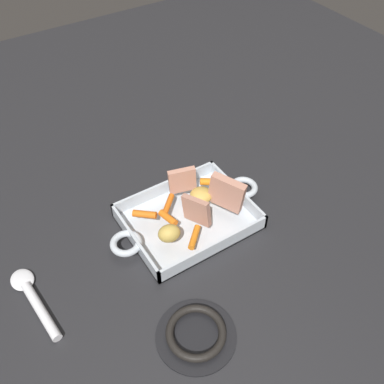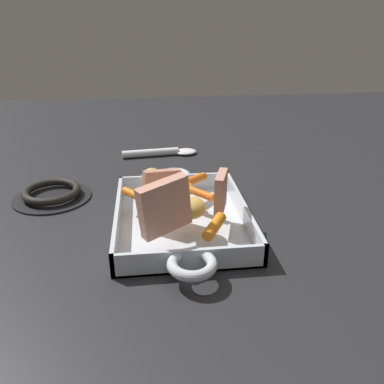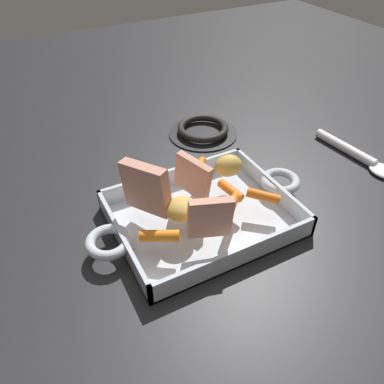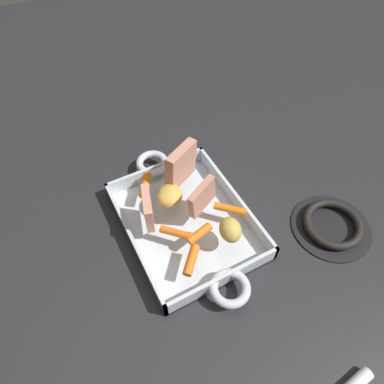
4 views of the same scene
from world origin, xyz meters
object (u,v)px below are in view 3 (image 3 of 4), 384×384
(potato_corner, at_px, (228,166))
(stove_burner_rear, at_px, (203,130))
(roasting_dish, at_px, (202,216))
(baby_carrot_northwest, at_px, (198,170))
(baby_carrot_center_left, at_px, (160,236))
(baby_carrot_long, at_px, (263,196))
(serving_spoon, at_px, (359,156))
(roast_slice_outer, at_px, (191,177))
(roast_slice_thin, at_px, (210,218))
(baby_carrot_short, at_px, (232,207))
(roast_slice_thick, at_px, (146,188))
(potato_golden_large, at_px, (182,209))
(baby_carrot_southwest, at_px, (229,189))

(potato_corner, distance_m, stove_burner_rear, 0.22)
(roasting_dish, xyz_separation_m, baby_carrot_northwest, (0.03, 0.08, 0.03))
(baby_carrot_center_left, bearing_deg, baby_carrot_long, 1.35)
(serving_spoon, bearing_deg, baby_carrot_center_left, -89.21)
(roast_slice_outer, bearing_deg, roast_slice_thin, -101.65)
(roast_slice_outer, distance_m, baby_carrot_short, 0.08)
(roasting_dish, relative_size, baby_carrot_northwest, 6.27)
(roast_slice_thick, bearing_deg, stove_burner_rear, 44.35)
(roast_slice_outer, height_order, baby_carrot_northwest, roast_slice_outer)
(potato_golden_large, relative_size, stove_burner_rear, 0.35)
(roast_slice_outer, xyz_separation_m, baby_carrot_long, (0.10, -0.07, -0.03))
(potato_golden_large, height_order, stove_burner_rear, potato_golden_large)
(roast_slice_thick, relative_size, baby_carrot_long, 1.49)
(roasting_dish, bearing_deg, potato_golden_large, -164.23)
(roast_slice_thick, bearing_deg, potato_golden_large, -48.56)
(roast_slice_thick, xyz_separation_m, baby_carrot_long, (0.18, -0.07, -0.03))
(baby_carrot_southwest, bearing_deg, roasting_dish, -175.26)
(roast_slice_thin, xyz_separation_m, stove_burner_rear, (0.17, 0.32, -0.06))
(roast_slice_thin, distance_m, baby_carrot_southwest, 0.11)
(baby_carrot_short, height_order, potato_golden_large, potato_golden_large)
(baby_carrot_short, xyz_separation_m, baby_carrot_southwest, (0.02, 0.04, 0.00))
(baby_carrot_southwest, bearing_deg, baby_carrot_short, -117.42)
(roasting_dish, bearing_deg, baby_carrot_center_left, -156.14)
(roast_slice_outer, height_order, stove_burner_rear, roast_slice_outer)
(roast_slice_outer, bearing_deg, roasting_dish, -83.89)
(baby_carrot_long, distance_m, potato_golden_large, 0.14)
(serving_spoon, bearing_deg, potato_golden_large, -92.43)
(roasting_dish, height_order, serving_spoon, roasting_dish)
(baby_carrot_northwest, bearing_deg, baby_carrot_long, -62.56)
(baby_carrot_center_left, bearing_deg, roast_slice_outer, 39.95)
(baby_carrot_short, distance_m, baby_carrot_northwest, 0.11)
(roast_slice_outer, bearing_deg, baby_carrot_center_left, -140.05)
(roast_slice_outer, relative_size, baby_carrot_northwest, 1.06)
(roast_slice_thin, xyz_separation_m, baby_carrot_southwest, (0.08, 0.07, -0.03))
(roast_slice_thick, distance_m, baby_carrot_short, 0.14)
(potato_golden_large, height_order, serving_spoon, potato_golden_large)
(roasting_dish, bearing_deg, baby_carrot_northwest, 66.94)
(roast_slice_thick, height_order, potato_golden_large, roast_slice_thick)
(baby_carrot_southwest, distance_m, potato_corner, 0.05)
(roast_slice_outer, xyz_separation_m, potato_golden_large, (-0.04, -0.05, -0.02))
(baby_carrot_center_left, distance_m, potato_golden_large, 0.06)
(baby_carrot_short, bearing_deg, baby_carrot_southwest, 62.58)
(roast_slice_thin, height_order, baby_carrot_long, roast_slice_thin)
(baby_carrot_long, xyz_separation_m, baby_carrot_northwest, (-0.06, 0.12, -0.00))
(roast_slice_thin, relative_size, baby_carrot_southwest, 1.31)
(baby_carrot_center_left, bearing_deg, roast_slice_thick, 81.00)
(roasting_dish, height_order, baby_carrot_long, baby_carrot_long)
(baby_carrot_southwest, bearing_deg, baby_carrot_center_left, -162.66)
(roasting_dish, xyz_separation_m, serving_spoon, (0.38, 0.01, -0.00))
(roast_slice_thin, distance_m, potato_corner, 0.16)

